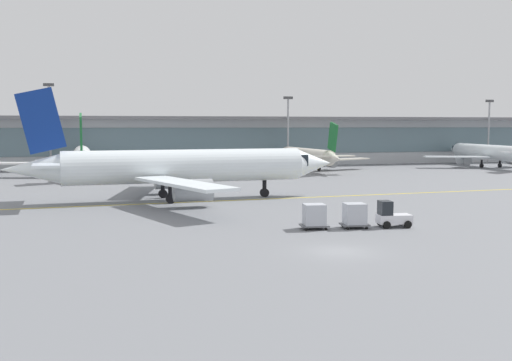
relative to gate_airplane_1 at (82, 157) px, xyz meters
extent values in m
plane|color=slate|center=(16.80, -63.81, -2.91)|extent=(400.00, 400.00, 0.00)
cube|color=yellow|center=(11.28, -36.93, -2.91)|extent=(109.87, 6.09, 0.01)
cube|color=#B2B7BC|center=(16.80, 18.21, 1.59)|extent=(187.03, 8.00, 9.00)
cube|color=slate|center=(16.80, 14.13, 2.04)|extent=(179.55, 0.16, 5.04)
cube|color=slate|center=(16.80, 16.71, 6.39)|extent=(194.51, 11.00, 0.60)
cylinder|color=white|center=(-0.01, 0.38, 0.10)|extent=(3.25, 21.06, 2.92)
cone|color=white|center=(-0.20, 12.63, 0.10)|extent=(2.83, 3.55, 2.77)
cube|color=black|center=(-0.16, 10.30, 0.46)|extent=(2.32, 2.66, 1.02)
cone|color=white|center=(0.20, -12.46, 0.10)|extent=(2.55, 4.71, 2.48)
cube|color=white|center=(-7.45, -1.46, -0.71)|extent=(12.32, 5.79, 0.24)
cylinder|color=#999EA3|center=(-5.06, -0.13, -1.52)|extent=(1.85, 3.12, 1.80)
cube|color=white|center=(7.49, -1.22, -0.71)|extent=(12.30, 6.13, 0.24)
cylinder|color=#999EA3|center=(5.07, 0.03, -1.52)|extent=(1.85, 3.12, 1.80)
cube|color=#19662D|center=(0.18, -11.53, 4.04)|extent=(0.37, 3.94, 5.50)
cube|color=white|center=(-1.97, -11.22, 0.53)|extent=(4.32, 2.13, 0.21)
cube|color=white|center=(2.32, -11.15, 0.53)|extent=(4.32, 2.13, 0.21)
cylinder|color=black|center=(-0.12, 7.73, -2.14)|extent=(0.38, 0.38, 1.55)
cylinder|color=black|center=(-0.12, 7.73, -2.52)|extent=(0.48, 0.78, 0.77)
cylinder|color=black|center=(-1.95, -1.37, -2.14)|extent=(0.38, 0.38, 1.55)
cylinder|color=black|center=(-1.95, -1.37, -2.52)|extent=(0.48, 0.78, 0.77)
cylinder|color=black|center=(2.00, -1.31, -2.14)|extent=(0.38, 0.38, 1.55)
cylinder|color=black|center=(2.00, -1.31, -2.52)|extent=(0.48, 0.78, 0.77)
cylinder|color=silver|center=(38.12, 1.61, -0.27)|extent=(3.74, 18.57, 2.56)
cone|color=silver|center=(37.42, 12.35, -0.27)|extent=(2.63, 3.22, 2.43)
cube|color=black|center=(37.56, 10.30, 0.05)|extent=(2.14, 2.43, 0.90)
cone|color=silver|center=(38.84, -9.64, -0.27)|extent=(2.44, 4.23, 2.18)
cube|color=silver|center=(31.67, -0.31, -0.98)|extent=(10.82, 4.61, 0.21)
cylinder|color=#999EA3|center=(33.70, 0.95, -1.69)|extent=(1.75, 2.81, 1.58)
cube|color=silver|center=(44.75, 0.53, -0.98)|extent=(10.74, 5.83, 0.21)
cylinder|color=#999EA3|center=(42.58, 1.52, -1.69)|extent=(1.75, 2.81, 1.58)
cube|color=#19662D|center=(38.79, -8.82, 3.19)|extent=(0.49, 3.46, 4.82)
cube|color=silver|center=(36.89, -8.64, 0.11)|extent=(3.88, 2.05, 0.18)
cube|color=silver|center=(40.65, -8.40, 0.11)|extent=(3.88, 2.05, 0.18)
cylinder|color=black|center=(37.70, 8.05, -2.23)|extent=(0.33, 0.33, 1.36)
cylinder|color=black|center=(37.70, 8.05, -2.57)|extent=(0.46, 0.70, 0.68)
cylinder|color=black|center=(36.48, 0.00, -2.23)|extent=(0.33, 0.33, 1.36)
cylinder|color=black|center=(36.48, 0.00, -2.57)|extent=(0.46, 0.70, 0.68)
cylinder|color=black|center=(39.94, 0.22, -2.23)|extent=(0.33, 0.33, 1.36)
cylinder|color=black|center=(39.94, 0.22, -2.57)|extent=(0.46, 0.70, 0.68)
cylinder|color=white|center=(74.12, 0.77, -0.03)|extent=(4.22, 20.31, 2.80)
cone|color=white|center=(74.95, 12.50, -0.03)|extent=(2.89, 3.54, 2.66)
cube|color=black|center=(74.80, 10.26, 0.32)|extent=(2.36, 2.67, 0.98)
cube|color=white|center=(66.86, -0.37, -0.80)|extent=(11.73, 6.44, 0.23)
cylinder|color=#999EA3|center=(69.24, 0.70, -1.58)|extent=(1.94, 3.08, 1.73)
cylinder|color=#999EA3|center=(78.94, 0.01, -1.58)|extent=(1.94, 3.08, 1.73)
cube|color=white|center=(71.28, -10.15, 0.39)|extent=(4.25, 2.26, 0.20)
cylinder|color=black|center=(74.62, 7.81, -2.17)|extent=(0.36, 0.36, 1.48)
cylinder|color=black|center=(74.62, 7.81, -2.54)|extent=(0.50, 0.77, 0.74)
cylinder|color=black|center=(72.11, -0.74, -2.17)|extent=(0.36, 0.36, 1.48)
cylinder|color=black|center=(72.11, -0.74, -2.54)|extent=(0.50, 0.77, 0.74)
cylinder|color=black|center=(75.89, -1.01, -2.17)|extent=(0.36, 0.36, 1.48)
cylinder|color=black|center=(75.89, -1.01, -2.54)|extent=(0.50, 0.77, 0.74)
cylinder|color=white|center=(11.28, -34.93, 0.73)|extent=(25.59, 4.85, 3.53)
cone|color=white|center=(26.09, -34.16, 0.73)|extent=(4.41, 3.57, 3.36)
cube|color=black|center=(23.27, -34.31, 1.17)|extent=(3.32, 2.92, 1.24)
cone|color=white|center=(-4.25, -35.74, 0.73)|extent=(5.80, 3.29, 3.00)
cube|color=white|center=(8.73, -26.01, -0.24)|extent=(6.53, 14.92, 0.29)
cylinder|color=#999EA3|center=(10.44, -28.84, -1.23)|extent=(3.85, 2.37, 2.18)
cube|color=white|center=(9.67, -44.07, -0.24)|extent=(7.89, 14.84, 0.29)
cylinder|color=#999EA3|center=(11.08, -41.08, -1.23)|extent=(3.85, 2.37, 2.18)
cube|color=navy|center=(-3.12, -35.68, 5.51)|extent=(4.78, 0.62, 6.65)
cube|color=white|center=(-2.84, -33.07, 1.26)|extent=(2.76, 5.32, 0.25)
cube|color=white|center=(-2.57, -38.26, 1.26)|extent=(2.76, 5.32, 0.25)
cylinder|color=black|center=(20.17, -34.47, -1.97)|extent=(0.46, 0.46, 1.87)
cylinder|color=black|center=(20.17, -34.47, -2.44)|extent=(0.96, 0.62, 0.94)
cylinder|color=black|center=(9.08, -32.65, -1.97)|extent=(0.46, 0.46, 1.87)
cylinder|color=black|center=(9.08, -32.65, -2.44)|extent=(0.96, 0.62, 0.94)
cylinder|color=black|center=(9.33, -37.43, -1.97)|extent=(0.46, 0.46, 1.87)
cylinder|color=black|center=(9.33, -37.43, -2.44)|extent=(0.96, 0.62, 0.94)
cube|color=silver|center=(24.55, -56.40, -2.26)|extent=(2.75, 1.71, 0.70)
cube|color=#1E2328|center=(23.81, -56.31, -1.36)|extent=(1.05, 1.34, 1.10)
cylinder|color=black|center=(25.48, -55.81, -2.61)|extent=(0.62, 0.29, 0.60)
cylinder|color=black|center=(25.31, -57.20, -2.61)|extent=(0.62, 0.29, 0.60)
cylinder|color=black|center=(23.79, -55.60, -2.61)|extent=(0.62, 0.29, 0.60)
cylinder|color=black|center=(23.62, -56.99, -2.61)|extent=(0.62, 0.29, 0.60)
cube|color=#595B60|center=(21.36, -56.01, -2.63)|extent=(2.28, 1.85, 0.12)
cube|color=#B2B7C1|center=(21.36, -56.01, -1.77)|extent=(1.77, 1.68, 1.60)
cylinder|color=black|center=(22.19, -55.40, -2.80)|extent=(0.23, 0.13, 0.22)
cylinder|color=black|center=(22.02, -56.79, -2.80)|extent=(0.23, 0.13, 0.22)
cylinder|color=black|center=(20.70, -55.22, -2.80)|extent=(0.23, 0.13, 0.22)
cylinder|color=black|center=(20.53, -56.61, -2.80)|extent=(0.23, 0.13, 0.22)
cube|color=#595B60|center=(18.17, -55.61, -2.63)|extent=(2.28, 1.85, 0.12)
cube|color=#B2B7C1|center=(18.17, -55.61, -1.77)|extent=(1.77, 1.68, 1.60)
cylinder|color=black|center=(19.00, -55.01, -2.80)|extent=(0.23, 0.13, 0.22)
cylinder|color=black|center=(18.82, -56.40, -2.80)|extent=(0.23, 0.13, 0.22)
cylinder|color=black|center=(17.51, -54.83, -2.80)|extent=(0.23, 0.13, 0.22)
cylinder|color=black|center=(17.34, -56.21, -2.80)|extent=(0.23, 0.13, 0.22)
cylinder|color=gray|center=(-5.43, 11.59, 4.42)|extent=(0.36, 0.36, 14.65)
cube|color=#3F3F42|center=(-5.43, 11.59, 11.99)|extent=(1.80, 0.30, 0.50)
cylinder|color=gray|center=(37.54, 10.48, 3.52)|extent=(0.36, 0.36, 12.86)
cube|color=#3F3F42|center=(37.54, 10.48, 10.21)|extent=(1.80, 0.30, 0.50)
cylinder|color=gray|center=(81.66, 10.62, 3.46)|extent=(0.36, 0.36, 12.73)
cube|color=#3F3F42|center=(81.66, 10.62, 10.07)|extent=(1.80, 0.30, 0.50)
camera|label=1|loc=(1.91, -98.90, 5.10)|focal=42.37mm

